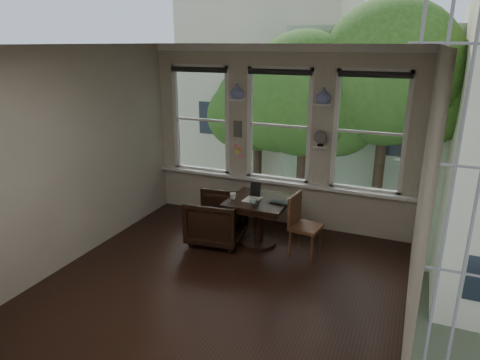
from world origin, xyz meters
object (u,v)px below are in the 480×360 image
at_px(laptop, 278,204).
at_px(table, 259,222).
at_px(armchair_left, 216,219).
at_px(side_chair_right, 306,227).
at_px(mug, 233,196).

bearing_deg(laptop, table, 168.19).
distance_m(table, armchair_left, 0.67).
relative_size(armchair_left, side_chair_right, 0.91).
bearing_deg(table, mug, -158.91).
bearing_deg(armchair_left, side_chair_right, 87.40).
xyz_separation_m(table, side_chair_right, (0.76, -0.07, 0.09)).
bearing_deg(table, laptop, -15.42).
relative_size(table, mug, 9.06).
bearing_deg(armchair_left, mug, 88.99).
height_order(table, mug, mug).
relative_size(table, laptop, 2.85).
bearing_deg(laptop, armchair_left, -171.89).
bearing_deg(side_chair_right, table, 92.48).
relative_size(armchair_left, laptop, 2.64).
relative_size(table, armchair_left, 1.08).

